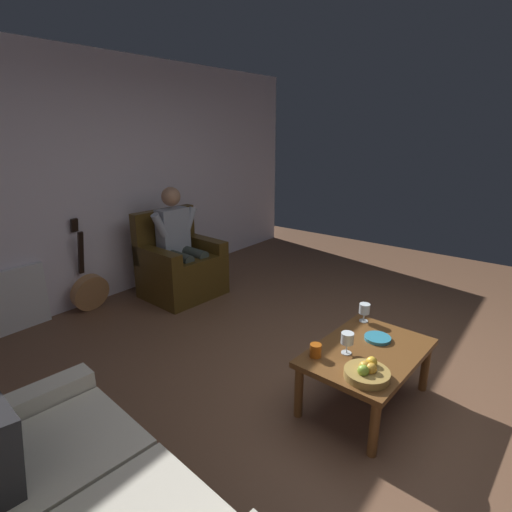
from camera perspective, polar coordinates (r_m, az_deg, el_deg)
The scene contains 12 objects.
ground_plane at distance 3.43m, azimuth 17.28°, elevation -16.76°, with size 7.65×7.65×0.00m, color brown.
wall_back at distance 4.94m, azimuth -18.88°, elevation 10.18°, with size 6.15×0.06×2.66m, color silver.
armchair at distance 4.82m, azimuth -10.65°, elevation -1.52°, with size 0.87×0.77×0.99m.
person_seated at distance 4.70m, azimuth -10.67°, elevation 2.30°, with size 0.63×0.59×1.26m.
coffee_table at distance 3.01m, azimuth 15.33°, elevation -13.60°, with size 0.99×0.70×0.42m.
guitar at distance 4.72m, azimuth -22.35°, elevation -4.40°, with size 0.40×0.25×1.00m.
radiator at distance 4.54m, azimuth -30.85°, elevation -5.39°, with size 0.61×0.06×0.62m, color white.
wine_glass_near at distance 2.86m, azimuth 12.70°, elevation -11.37°, with size 0.09×0.09×0.15m.
wine_glass_far at distance 3.34m, azimuth 14.99°, elevation -7.31°, with size 0.08×0.08×0.15m.
fruit_bowl at distance 2.68m, azimuth 15.33°, elevation -15.47°, with size 0.28×0.28×0.11m.
decorative_dish at distance 3.13m, azimuth 16.71°, elevation -11.00°, with size 0.19×0.19×0.02m, color teal.
candle_jar at distance 2.82m, azimuth 8.37°, elevation -12.99°, with size 0.08×0.08×0.09m, color #A84D11.
Camera 1 is at (2.73, 0.87, 1.89)m, focal length 28.47 mm.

